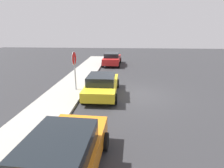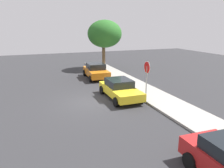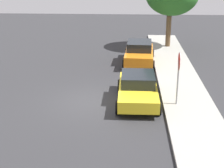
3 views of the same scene
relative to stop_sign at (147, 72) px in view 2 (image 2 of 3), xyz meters
The scene contains 6 objects.
ground_plane 4.58m from the stop_sign, 95.83° to the right, with size 60.00×60.00×0.00m, color #2D2D30.
sidewalk_curb 1.99m from the stop_sign, 124.34° to the left, with size 32.00×2.51×0.14m, color #9E9B93.
stop_sign is the anchor object (origin of this frame).
parked_car_yellow 2.30m from the stop_sign, 106.45° to the right, with size 4.42×2.10×1.40m.
parked_car_orange 7.68m from the stop_sign, 167.35° to the right, with size 4.36×2.25×1.52m.
street_tree_near_corner 12.26m from the stop_sign, behind, with size 4.15×4.15×5.96m.
Camera 2 is at (14.12, -3.82, 5.19)m, focal length 35.00 mm.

